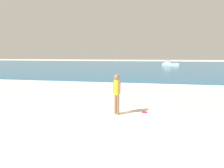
{
  "coord_description": "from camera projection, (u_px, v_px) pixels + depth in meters",
  "views": [
    {
      "loc": [
        1.95,
        -2.68,
        2.52
      ],
      "look_at": [
        0.2,
        6.46,
        1.1
      ],
      "focal_mm": 30.72,
      "sensor_mm": 36.0,
      "label": 1
    }
  ],
  "objects": [
    {
      "name": "water",
      "position": [
        141.0,
        65.0,
        46.6
      ],
      "size": [
        160.0,
        60.0,
        0.06
      ],
      "primitive_type": "cube",
      "color": "#1E6B9E",
      "rests_on": "ground"
    },
    {
      "name": "person_standing",
      "position": [
        117.0,
        92.0,
        8.08
      ],
      "size": [
        0.34,
        0.27,
        1.73
      ],
      "rotation": [
        0.0,
        0.0,
        2.5
      ],
      "color": "#936B4C",
      "rests_on": "ground"
    },
    {
      "name": "frisbee",
      "position": [
        144.0,
        112.0,
        8.48
      ],
      "size": [
        0.25,
        0.25,
        0.03
      ],
      "primitive_type": "cylinder",
      "color": "#E51E4C",
      "rests_on": "ground"
    },
    {
      "name": "boat_far",
      "position": [
        170.0,
        64.0,
        44.27
      ],
      "size": [
        3.87,
        1.77,
        1.27
      ],
      "rotation": [
        0.0,
        0.0,
        -0.16
      ],
      "color": "white",
      "rests_on": "water"
    }
  ]
}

